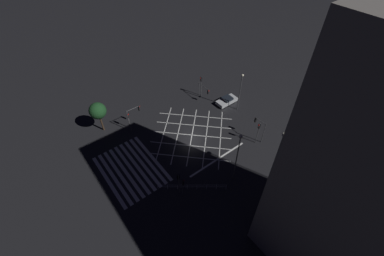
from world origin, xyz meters
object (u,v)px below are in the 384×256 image
at_px(traffic_light_sw_cross, 134,114).
at_px(traffic_light_nw_main, 204,90).
at_px(traffic_light_sw_main, 129,118).
at_px(traffic_light_se_cross, 183,184).
at_px(street_lamp_east, 280,147).
at_px(street_tree_near, 98,111).
at_px(waiting_car, 227,101).
at_px(street_lamp_far, 241,87).
at_px(traffic_light_ne_main, 259,125).
at_px(street_lamp_west, 238,150).
at_px(traffic_light_nw_cross, 201,82).
at_px(traffic_light_se_main, 178,180).
at_px(traffic_light_ne_cross, 258,129).

bearing_deg(traffic_light_sw_cross, traffic_light_nw_main, -4.81).
xyz_separation_m(traffic_light_sw_main, traffic_light_se_cross, (15.68, -0.43, -0.20)).
xyz_separation_m(street_lamp_east, street_tree_near, (-23.64, -14.64, -2.43)).
distance_m(street_lamp_east, street_tree_near, 27.91).
bearing_deg(street_tree_near, waiting_car, 70.81).
relative_size(street_lamp_east, street_lamp_far, 1.21).
xyz_separation_m(traffic_light_nw_main, traffic_light_sw_cross, (-1.17, -13.97, 0.90)).
xyz_separation_m(traffic_light_ne_main, waiting_car, (-9.68, 2.44, -2.35)).
bearing_deg(street_lamp_west, traffic_light_nw_main, 153.53).
bearing_deg(traffic_light_nw_cross, street_lamp_east, 77.91).
distance_m(traffic_light_se_main, street_tree_near, 18.07).
relative_size(traffic_light_sw_main, traffic_light_sw_cross, 0.79).
relative_size(traffic_light_se_cross, traffic_light_ne_cross, 0.77).
height_order(traffic_light_ne_main, traffic_light_sw_cross, traffic_light_sw_cross).
height_order(traffic_light_se_cross, street_tree_near, street_tree_near).
relative_size(traffic_light_ne_cross, street_lamp_west, 0.49).
relative_size(traffic_light_ne_main, street_lamp_west, 0.46).
xyz_separation_m(traffic_light_se_cross, traffic_light_sw_cross, (-15.23, 1.34, 0.94)).
distance_m(traffic_light_sw_main, traffic_light_nw_cross, 15.35).
bearing_deg(traffic_light_ne_main, traffic_light_nw_cross, -0.15).
bearing_deg(street_lamp_west, traffic_light_sw_cross, -161.43).
relative_size(traffic_light_se_main, traffic_light_se_cross, 1.26).
bearing_deg(traffic_light_se_cross, traffic_light_ne_cross, 1.91).
xyz_separation_m(traffic_light_se_main, traffic_light_nw_cross, (-15.09, 16.06, 0.12)).
xyz_separation_m(traffic_light_se_main, street_tree_near, (-17.76, -3.07, 1.26)).
bearing_deg(traffic_light_nw_cross, traffic_light_sw_main, -0.14).
distance_m(traffic_light_ne_main, street_lamp_east, 8.67).
bearing_deg(traffic_light_ne_cross, waiting_car, -108.01).
relative_size(traffic_light_nw_main, waiting_car, 0.79).
relative_size(traffic_light_sw_cross, street_tree_near, 0.80).
bearing_deg(street_lamp_west, traffic_light_ne_main, 111.48).
height_order(street_lamp_west, waiting_car, street_lamp_west).
bearing_deg(traffic_light_sw_cross, waiting_car, -14.71).
height_order(traffic_light_sw_main, traffic_light_se_cross, traffic_light_sw_main).
bearing_deg(waiting_car, street_lamp_east, 66.88).
xyz_separation_m(traffic_light_sw_cross, street_lamp_far, (6.96, 17.16, 1.74)).
xyz_separation_m(traffic_light_sw_main, traffic_light_nw_main, (1.62, 14.88, -0.16)).
distance_m(traffic_light_se_cross, traffic_light_sw_cross, 15.32).
bearing_deg(waiting_car, traffic_light_sw_main, -15.33).
xyz_separation_m(traffic_light_sw_main, traffic_light_nw_cross, (0.04, 15.34, 0.52)).
bearing_deg(traffic_light_sw_main, traffic_light_ne_main, 46.46).
xyz_separation_m(traffic_light_ne_cross, traffic_light_sw_cross, (-14.74, -13.48, 0.24)).
xyz_separation_m(traffic_light_nw_cross, street_lamp_west, (17.86, -8.57, 3.02)).
bearing_deg(traffic_light_sw_cross, traffic_light_sw_main, 154.00).
distance_m(traffic_light_ne_main, street_lamp_far, 7.93).
bearing_deg(traffic_light_nw_cross, street_tree_near, -7.95).
relative_size(traffic_light_ne_cross, street_lamp_east, 0.47).
relative_size(traffic_light_sw_main, street_lamp_far, 0.47).
relative_size(traffic_light_nw_cross, waiting_car, 1.05).
bearing_deg(waiting_car, street_tree_near, -19.19).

